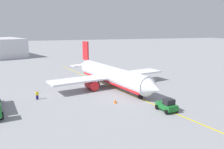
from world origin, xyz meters
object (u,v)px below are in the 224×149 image
at_px(pushback_tug, 167,105).
at_px(safety_cone_nose, 115,101).
at_px(refueling_worker, 37,95).
at_px(airplane, 111,75).

bearing_deg(pushback_tug, safety_cone_nose, -133.32).
bearing_deg(refueling_worker, pushback_tug, 57.39).
relative_size(airplane, pushback_tug, 8.56).
bearing_deg(safety_cone_nose, airplane, 166.44).
bearing_deg(airplane, pushback_tug, 12.80).
bearing_deg(airplane, safety_cone_nose, -13.56).
bearing_deg(airplane, refueling_worker, -73.54).
distance_m(airplane, refueling_worker, 17.34).
distance_m(airplane, safety_cone_nose, 12.15).
xyz_separation_m(pushback_tug, safety_cone_nose, (-6.51, -6.90, -0.66)).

